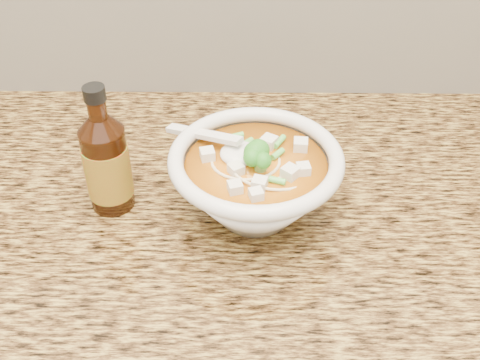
{
  "coord_description": "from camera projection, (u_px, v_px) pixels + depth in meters",
  "views": [
    {
      "loc": [
        0.05,
        1.08,
        1.45
      ],
      "look_at": [
        0.05,
        1.67,
        0.96
      ],
      "focal_mm": 45.0,
      "sensor_mm": 36.0,
      "label": 1
    }
  ],
  "objects": [
    {
      "name": "counter_slab",
      "position": [
        206.0,
        222.0,
        0.82
      ],
      "size": [
        4.0,
        0.68,
        0.04
      ],
      "primitive_type": "cube",
      "color": "#A3863C",
      "rests_on": "cabinet"
    },
    {
      "name": "soup_bowl",
      "position": [
        255.0,
        183.0,
        0.77
      ],
      "size": [
        0.23,
        0.22,
        0.12
      ],
      "rotation": [
        0.0,
        0.0,
        0.35
      ],
      "color": "silver",
      "rests_on": "counter_slab"
    },
    {
      "name": "hot_sauce_bottle",
      "position": [
        107.0,
        163.0,
        0.78
      ],
      "size": [
        0.06,
        0.06,
        0.18
      ],
      "rotation": [
        0.0,
        0.0,
        0.06
      ],
      "color": "#3C1908",
      "rests_on": "counter_slab"
    }
  ]
}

